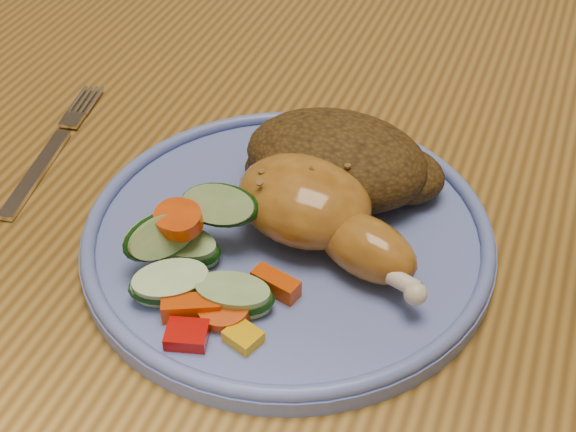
{
  "coord_description": "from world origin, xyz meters",
  "views": [
    {
      "loc": [
        0.12,
        -0.48,
        1.13
      ],
      "look_at": [
        -0.02,
        -0.11,
        0.78
      ],
      "focal_mm": 50.0,
      "sensor_mm": 36.0,
      "label": 1
    }
  ],
  "objects_px": {
    "dining_table": "(354,239)",
    "plate": "(288,239)",
    "chair_far": "(470,61)",
    "fork": "(50,152)"
  },
  "relations": [
    {
      "from": "dining_table",
      "to": "plate",
      "type": "xyz_separation_m",
      "value": [
        -0.02,
        -0.11,
        0.09
      ]
    },
    {
      "from": "dining_table",
      "to": "chair_far",
      "type": "distance_m",
      "value": 0.65
    },
    {
      "from": "fork",
      "to": "dining_table",
      "type": "bearing_deg",
      "value": 19.47
    },
    {
      "from": "fork",
      "to": "chair_far",
      "type": "bearing_deg",
      "value": 72.07
    },
    {
      "from": "dining_table",
      "to": "chair_far",
      "type": "height_order",
      "value": "chair_far"
    },
    {
      "from": "dining_table",
      "to": "plate",
      "type": "bearing_deg",
      "value": -99.52
    },
    {
      "from": "plate",
      "to": "fork",
      "type": "xyz_separation_m",
      "value": [
        -0.21,
        0.03,
        -0.0
      ]
    },
    {
      "from": "chair_far",
      "to": "plate",
      "type": "distance_m",
      "value": 0.78
    },
    {
      "from": "plate",
      "to": "fork",
      "type": "relative_size",
      "value": 1.82
    },
    {
      "from": "dining_table",
      "to": "chair_far",
      "type": "xyz_separation_m",
      "value": [
        0.0,
        0.63,
        -0.17
      ]
    }
  ]
}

